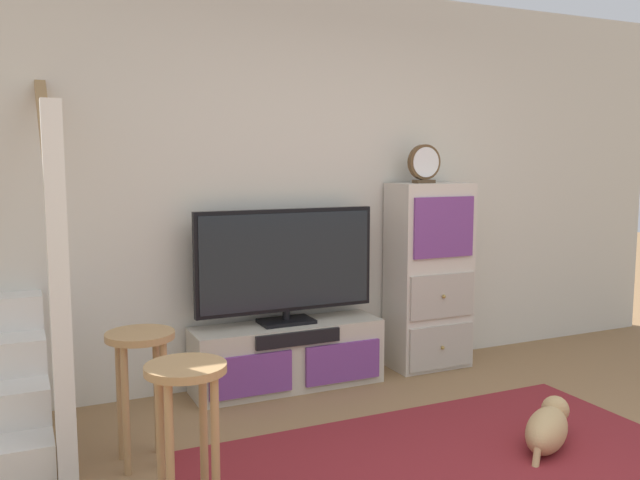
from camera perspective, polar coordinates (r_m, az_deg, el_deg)
The scene contains 9 objects.
back_wall at distance 4.71m, azimuth -0.66°, elevation 4.73°, with size 6.40×0.12×2.70m, color beige.
area_rug at distance 3.46m, azimuth 12.80°, elevation -19.42°, with size 2.60×1.80×0.01m, color maroon.
media_console at distance 4.54m, azimuth -2.76°, elevation -9.87°, with size 1.29×0.38×0.44m.
television at distance 4.42m, azimuth -2.92°, elevation -1.97°, with size 1.24×0.22×0.77m.
side_cabinet at distance 4.96m, azimuth 9.32°, elevation -3.06°, with size 0.58×0.38×1.36m.
desk_clock at distance 4.83m, azimuth 8.91°, elevation 6.46°, with size 0.25×0.08×0.28m.
bar_stool_near at distance 2.90m, azimuth -11.35°, elevation -13.70°, with size 0.34×0.34×0.69m.
bar_stool_far at distance 3.49m, azimuth -15.08°, elevation -10.35°, with size 0.34×0.34×0.68m.
dog at distance 3.87m, azimuth 18.93°, elevation -14.92°, with size 0.48×0.41×0.23m.
Camera 1 is at (-1.92, -1.84, 1.53)m, focal length 37.39 mm.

